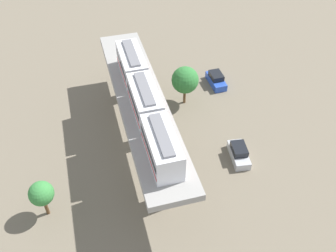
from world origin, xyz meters
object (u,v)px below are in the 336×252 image
object	(u,v)px
train	(145,101)
tree_mid_lot	(185,80)
parked_car_blue	(216,80)
tree_near_viaduct	(41,194)
parked_car_silver	(239,153)

from	to	relation	value
train	tree_mid_lot	distance (m)	11.90
parked_car_blue	tree_mid_lot	bearing A→B (deg)	-154.80
parked_car_blue	tree_near_viaduct	world-z (taller)	tree_near_viaduct
train	parked_car_blue	world-z (taller)	train
parked_car_silver	tree_mid_lot	bearing A→B (deg)	112.44
tree_mid_lot	train	bearing A→B (deg)	-130.62
tree_near_viaduct	tree_mid_lot	bearing A→B (deg)	35.39
tree_near_viaduct	train	bearing A→B (deg)	23.67
train	parked_car_blue	xyz separation A→B (m)	(12.85, 11.14, -7.74)
parked_car_silver	tree_mid_lot	distance (m)	12.37
train	parked_car_silver	distance (m)	13.29
train	parked_car_blue	distance (m)	18.68
train	parked_car_silver	xyz separation A→B (m)	(10.30, -3.25, -7.74)
train	parked_car_blue	size ratio (longest dim) A/B	4.84
parked_car_blue	parked_car_silver	distance (m)	14.61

